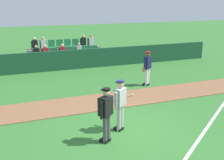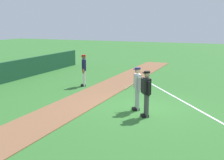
# 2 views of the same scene
# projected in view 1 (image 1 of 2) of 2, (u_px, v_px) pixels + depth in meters

# --- Properties ---
(ground_plane) EXTENTS (80.00, 80.00, 0.00)m
(ground_plane) POSITION_uv_depth(u_px,v_px,m) (128.00, 131.00, 9.23)
(ground_plane) COLOR #33702D
(infield_dirt_path) EXTENTS (28.00, 1.95, 0.03)m
(infield_dirt_path) POSITION_uv_depth(u_px,v_px,m) (101.00, 102.00, 11.83)
(infield_dirt_path) COLOR brown
(infield_dirt_path) RESTS_ON ground
(foul_line_chalk) EXTENTS (9.69, 7.24, 0.01)m
(foul_line_chalk) POSITION_uv_depth(u_px,v_px,m) (210.00, 123.00, 9.79)
(foul_line_chalk) COLOR white
(foul_line_chalk) RESTS_ON ground
(dugout_fence) EXTENTS (20.00, 0.16, 1.23)m
(dugout_fence) POSITION_uv_depth(u_px,v_px,m) (70.00, 60.00, 17.16)
(dugout_fence) COLOR #19472D
(dugout_fence) RESTS_ON ground
(stadium_bleachers) EXTENTS (5.00, 2.10, 1.90)m
(stadium_bleachers) POSITION_uv_depth(u_px,v_px,m) (65.00, 57.00, 18.48)
(stadium_bleachers) COLOR slate
(stadium_bleachers) RESTS_ON ground
(batter_grey_jersey) EXTENTS (0.73, 0.70, 1.76)m
(batter_grey_jersey) POSITION_uv_depth(u_px,v_px,m) (120.00, 103.00, 9.02)
(batter_grey_jersey) COLOR #B2B2B2
(batter_grey_jersey) RESTS_ON ground
(umpire_home_plate) EXTENTS (0.53, 0.47, 1.76)m
(umpire_home_plate) POSITION_uv_depth(u_px,v_px,m) (106.00, 112.00, 8.25)
(umpire_home_plate) COLOR #4C4C4C
(umpire_home_plate) RESTS_ON ground
(runner_navy_jersey) EXTENTS (0.63, 0.43, 1.76)m
(runner_navy_jersey) POSITION_uv_depth(u_px,v_px,m) (147.00, 67.00, 13.83)
(runner_navy_jersey) COLOR white
(runner_navy_jersey) RESTS_ON ground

